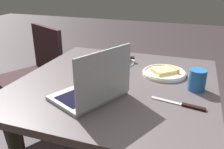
# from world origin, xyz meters

# --- Properties ---
(dining_table) EXTENTS (1.00, 1.02, 0.75)m
(dining_table) POSITION_xyz_m (0.00, 0.00, 0.67)
(dining_table) COLOR #51484A
(dining_table) RESTS_ON ground_plane
(laptop) EXTENTS (0.34, 0.37, 0.24)m
(laptop) POSITION_xyz_m (-0.03, -0.23, 0.80)
(laptop) COLOR #B3B5BB
(laptop) RESTS_ON dining_table
(pizza_plate) EXTENTS (0.24, 0.24, 0.04)m
(pizza_plate) POSITION_xyz_m (0.22, 0.17, 0.76)
(pizza_plate) COLOR white
(pizza_plate) RESTS_ON dining_table
(pizza_tray) EXTENTS (0.33, 0.33, 0.04)m
(pizza_tray) POSITION_xyz_m (-0.14, 0.27, 0.77)
(pizza_tray) COLOR #97A09D
(pizza_tray) RESTS_ON dining_table
(table_knife) EXTENTS (0.23, 0.06, 0.01)m
(table_knife) POSITION_xyz_m (0.35, -0.15, 0.75)
(table_knife) COLOR #C4B1B7
(table_knife) RESTS_ON dining_table
(drink_cup) EXTENTS (0.08, 0.08, 0.10)m
(drink_cup) POSITION_xyz_m (0.39, 0.03, 0.80)
(drink_cup) COLOR #2666B2
(drink_cup) RESTS_ON dining_table
(chair_far) EXTENTS (0.60, 0.60, 0.88)m
(chair_far) POSITION_xyz_m (-0.87, 0.46, 0.51)
(chair_far) COLOR #2F1C1E
(chair_far) RESTS_ON ground_plane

